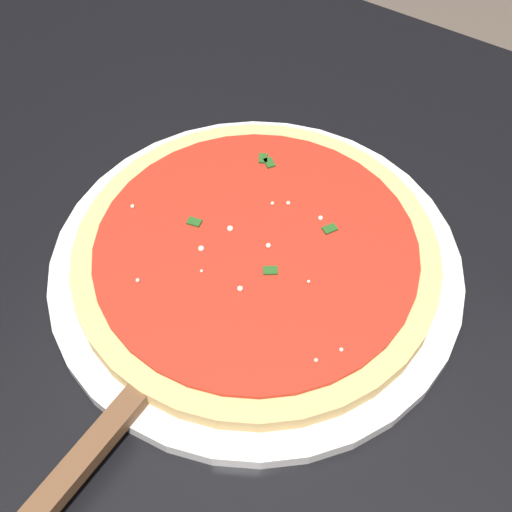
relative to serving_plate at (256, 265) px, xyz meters
The scene contains 4 objects.
restaurant_table 0.14m from the serving_plate, 158.34° to the left, with size 1.13×0.90×0.75m.
serving_plate is the anchor object (origin of this frame).
pizza 0.02m from the serving_plate, 55.06° to the right, with size 0.31×0.31×0.02m.
pizza_server 0.17m from the serving_plate, 88.70° to the left, with size 0.07×0.22×0.01m.
Camera 1 is at (-0.13, 0.27, 1.24)m, focal length 47.17 mm.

